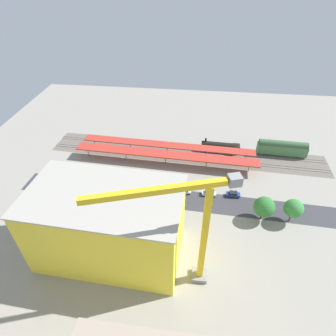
# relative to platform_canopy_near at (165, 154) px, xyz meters

# --- Properties ---
(ground_plane) EXTENTS (172.41, 172.41, 0.00)m
(ground_plane) POSITION_rel_platform_canopy_near_xyz_m (-7.34, 13.83, -4.26)
(ground_plane) COLOR gray
(ground_plane) RESTS_ON ground
(rail_bed) EXTENTS (108.38, 20.04, 0.01)m
(rail_bed) POSITION_rel_platform_canopy_near_xyz_m (-7.34, -7.74, -4.26)
(rail_bed) COLOR #665E54
(rail_bed) RESTS_ON ground
(street_asphalt) EXTENTS (108.09, 15.05, 0.01)m
(street_asphalt) POSITION_rel_platform_canopy_near_xyz_m (-7.34, 18.61, -4.26)
(street_asphalt) COLOR #38383D
(street_asphalt) RESTS_ON ground
(track_rails) EXTENTS (107.59, 13.62, 0.12)m
(track_rails) POSITION_rel_platform_canopy_near_xyz_m (-7.34, -7.74, -4.08)
(track_rails) COLOR #9E9EA8
(track_rails) RESTS_ON ground
(platform_canopy_near) EXTENTS (68.23, 8.79, 4.51)m
(platform_canopy_near) POSITION_rel_platform_canopy_near_xyz_m (0.00, 0.00, 0.00)
(platform_canopy_near) COLOR #B73328
(platform_canopy_near) RESTS_ON ground
(platform_canopy_far) EXTENTS (67.47, 8.14, 4.09)m
(platform_canopy_far) POSITION_rel_platform_canopy_near_xyz_m (0.04, -6.87, -0.38)
(platform_canopy_far) COLOR #B73328
(platform_canopy_far) RESTS_ON ground
(locomotive) EXTENTS (16.43, 3.87, 5.33)m
(locomotive) POSITION_rel_platform_canopy_near_xyz_m (-21.43, -10.74, -2.34)
(locomotive) COLOR black
(locomotive) RESTS_ON ground
(passenger_coach) EXTENTS (18.90, 4.14, 6.36)m
(passenger_coach) POSITION_rel_platform_canopy_near_xyz_m (-44.47, -10.74, -0.91)
(passenger_coach) COLOR black
(passenger_coach) RESTS_ON ground
(parked_car_0) EXTENTS (4.47, 1.93, 1.75)m
(parked_car_0) POSITION_rel_platform_canopy_near_xyz_m (-24.16, 15.17, -3.49)
(parked_car_0) COLOR black
(parked_car_0) RESTS_ON ground
(parked_car_1) EXTENTS (4.71, 2.04, 1.66)m
(parked_car_1) POSITION_rel_platform_canopy_near_xyz_m (-16.31, 15.52, -3.53)
(parked_car_1) COLOR black
(parked_car_1) RESTS_ON ground
(parked_car_2) EXTENTS (4.28, 1.98, 1.54)m
(parked_car_2) POSITION_rel_platform_canopy_near_xyz_m (-8.35, 15.24, -3.57)
(parked_car_2) COLOR black
(parked_car_2) RESTS_ON ground
(parked_car_3) EXTENTS (4.18, 1.87, 1.77)m
(parked_car_3) POSITION_rel_platform_canopy_near_xyz_m (-0.88, 14.88, -3.48)
(parked_car_3) COLOR black
(parked_car_3) RESTS_ON ground
(parked_car_4) EXTENTS (4.47, 2.06, 1.59)m
(parked_car_4) POSITION_rel_platform_canopy_near_xyz_m (7.30, 15.81, -3.55)
(parked_car_4) COLOR black
(parked_car_4) RESTS_ON ground
(parked_car_5) EXTENTS (4.88, 2.20, 1.67)m
(parked_car_5) POSITION_rel_platform_canopy_near_xyz_m (15.27, 15.69, -3.52)
(parked_car_5) COLOR black
(parked_car_5) RESTS_ON ground
(parked_car_6) EXTENTS (4.34, 1.95, 1.58)m
(parked_car_6) POSITION_rel_platform_canopy_near_xyz_m (23.65, 15.56, -3.55)
(parked_car_6) COLOR black
(parked_car_6) RESTS_ON ground
(parked_car_7) EXTENTS (4.33, 2.26, 1.67)m
(parked_car_7) POSITION_rel_platform_canopy_near_xyz_m (31.67, 14.66, -3.52)
(parked_car_7) COLOR black
(parked_car_7) RESTS_ON ground
(construction_building) EXTENTS (36.65, 21.91, 19.83)m
(construction_building) POSITION_rel_platform_canopy_near_xyz_m (9.32, 39.74, 5.66)
(construction_building) COLOR yellow
(construction_building) RESTS_ON ground
(construction_roof_slab) EXTENTS (37.29, 22.54, 0.40)m
(construction_roof_slab) POSITION_rel_platform_canopy_near_xyz_m (9.32, 39.74, 15.77)
(construction_roof_slab) COLOR #ADA89E
(construction_roof_slab) RESTS_ON construction_building
(tower_crane) EXTENTS (28.04, 10.26, 31.47)m
(tower_crane) POSITION_rel_platform_canopy_near_xyz_m (-11.15, 45.91, 14.90)
(tower_crane) COLOR gray
(tower_crane) RESTS_ON ground
(box_truck_0) EXTENTS (9.96, 2.81, 3.68)m
(box_truck_0) POSITION_rel_platform_canopy_near_xyz_m (17.11, 24.42, -2.47)
(box_truck_0) COLOR black
(box_truck_0) RESTS_ON ground
(box_truck_1) EXTENTS (9.39, 3.05, 3.62)m
(box_truck_1) POSITION_rel_platform_canopy_near_xyz_m (21.33, 25.78, -2.49)
(box_truck_1) COLOR black
(box_truck_1) RESTS_ON ground
(street_tree_0) EXTENTS (6.10, 6.10, 7.95)m
(street_tree_0) POSITION_rel_platform_canopy_near_xyz_m (-31.81, 24.00, 0.63)
(street_tree_0) COLOR brown
(street_tree_0) RESTS_ON ground
(street_tree_1) EXTENTS (4.86, 4.86, 6.98)m
(street_tree_1) POSITION_rel_platform_canopy_near_xyz_m (20.26, 22.87, 0.26)
(street_tree_1) COLOR brown
(street_tree_1) RESTS_ON ground
(street_tree_2) EXTENTS (5.46, 5.46, 8.01)m
(street_tree_2) POSITION_rel_platform_canopy_near_xyz_m (-39.97, 24.03, 1.01)
(street_tree_2) COLOR brown
(street_tree_2) RESTS_ON ground
(traffic_light) EXTENTS (0.50, 0.36, 7.09)m
(traffic_light) POSITION_rel_platform_canopy_near_xyz_m (12.67, 14.21, 0.40)
(traffic_light) COLOR #333333
(traffic_light) RESTS_ON ground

